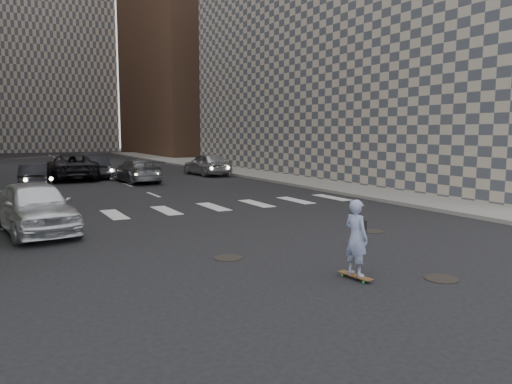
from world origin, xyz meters
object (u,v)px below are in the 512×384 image
traffic_car_b (137,171)px  traffic_car_d (207,164)px  silver_sedan (35,207)px  traffic_car_e (95,167)px  traffic_car_a (35,176)px  skateboarder (356,238)px  traffic_car_c (72,167)px

traffic_car_b → traffic_car_d: 6.15m
silver_sedan → traffic_car_e: bearing=66.9°
traffic_car_a → traffic_car_d: bearing=-158.7°
skateboarder → traffic_car_a: size_ratio=0.43×
silver_sedan → traffic_car_c: 17.50m
skateboarder → traffic_car_e: (-0.46, 25.78, -0.17)m
skateboarder → silver_sedan: 10.05m
silver_sedan → traffic_car_b: bearing=56.4°
traffic_car_c → traffic_car_d: (8.81, -1.22, -0.04)m
traffic_car_a → traffic_car_b: 5.68m
silver_sedan → traffic_car_b: size_ratio=0.96×
silver_sedan → traffic_car_a: 13.24m
traffic_car_c → traffic_car_d: size_ratio=1.28×
silver_sedan → skateboarder: bearing=-64.2°
skateboarder → traffic_car_c: (-1.91, 25.58, -0.06)m
skateboarder → traffic_car_c: skateboarder is taller
skateboarder → silver_sedan: size_ratio=0.36×
skateboarder → traffic_car_e: size_ratio=0.39×
traffic_car_b → traffic_car_e: bearing=-69.2°
traffic_car_a → skateboarder: bearing=109.3°
traffic_car_c → traffic_car_d: bearing=173.8°
skateboarder → traffic_car_c: size_ratio=0.28×
skateboarder → traffic_car_a: (-4.41, 21.64, -0.23)m
traffic_car_b → silver_sedan: bearing=60.4°
traffic_car_d → silver_sedan: bearing=48.1°
traffic_car_d → traffic_car_e: 7.49m
traffic_car_b → traffic_car_e: size_ratio=1.13×
skateboarder → traffic_car_b: skateboarder is taller
silver_sedan → traffic_car_a: bearing=78.5°
silver_sedan → traffic_car_a: silver_sedan is taller
traffic_car_b → traffic_car_c: traffic_car_c is taller
skateboarder → traffic_car_d: bearing=67.4°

